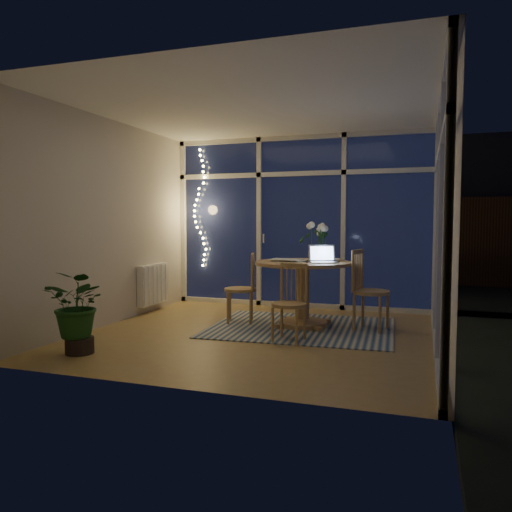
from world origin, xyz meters
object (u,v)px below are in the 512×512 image
at_px(chair_left, 240,288).
at_px(chair_right, 371,290).
at_px(potted_plant, 79,316).
at_px(chair_front, 289,303).
at_px(laptop, 324,253).
at_px(flower_vase, 315,252).
at_px(dining_table, 303,294).

bearing_deg(chair_left, chair_right, 75.37).
distance_m(chair_left, potted_plant, 2.16).
bearing_deg(chair_front, potted_plant, -143.25).
relative_size(chair_right, chair_front, 1.14).
xyz_separation_m(laptop, flower_vase, (-0.21, 0.45, -0.01)).
relative_size(chair_right, potted_plant, 1.30).
relative_size(dining_table, chair_right, 1.21).
height_order(dining_table, flower_vase, flower_vase).
bearing_deg(chair_left, chair_front, 30.69).
distance_m(chair_left, laptop, 1.20).
relative_size(laptop, flower_vase, 1.52).
distance_m(flower_vase, potted_plant, 3.02).
bearing_deg(dining_table, chair_left, -177.60).
bearing_deg(chair_left, dining_table, 75.62).
distance_m(dining_table, chair_left, 0.83).
bearing_deg(potted_plant, chair_left, 62.75).
distance_m(chair_right, laptop, 0.72).
relative_size(dining_table, potted_plant, 1.57).
relative_size(laptop, potted_plant, 0.42).
xyz_separation_m(chair_front, laptop, (0.24, 0.72, 0.50)).
bearing_deg(laptop, chair_left, 153.61).
height_order(chair_front, potted_plant, chair_front).
bearing_deg(laptop, potted_plant, -161.07).
bearing_deg(chair_front, chair_left, 142.92).
bearing_deg(chair_front, dining_table, 97.99).
height_order(chair_right, chair_front, chair_right).
bearing_deg(potted_plant, laptop, 41.41).
relative_size(chair_front, flower_vase, 4.11).
distance_m(chair_left, chair_right, 1.66).
distance_m(dining_table, chair_front, 0.83).
bearing_deg(laptop, dining_table, 135.69).
bearing_deg(chair_left, potted_plant, -44.03).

